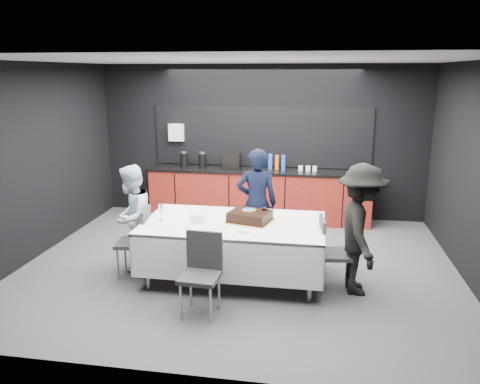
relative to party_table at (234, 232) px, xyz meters
name	(u,v)px	position (x,y,z in m)	size (l,w,h in m)	color
ground	(239,266)	(0.00, 0.40, -0.64)	(6.00, 6.00, 0.00)	#48484E
room_shell	(239,134)	(0.00, 0.40, 1.22)	(6.04, 5.04, 2.82)	white
kitchenette	(258,190)	(-0.02, 2.62, -0.10)	(4.10, 0.64, 2.05)	maroon
party_table	(234,232)	(0.00, 0.00, 0.00)	(2.32, 1.32, 0.78)	#99999E
cake_assembly	(250,216)	(0.20, 0.06, 0.21)	(0.63, 0.56, 0.17)	gold
plate_stack	(198,217)	(-0.46, -0.04, 0.19)	(0.21, 0.21, 0.10)	white
loose_plate_near	(210,226)	(-0.26, -0.24, 0.14)	(0.18, 0.18, 0.01)	white
loose_plate_right_a	(299,223)	(0.84, 0.08, 0.14)	(0.20, 0.20, 0.01)	white
loose_plate_right_b	(303,231)	(0.90, -0.22, 0.14)	(0.21, 0.21, 0.01)	white
loose_plate_far	(237,211)	(-0.04, 0.49, 0.14)	(0.21, 0.21, 0.01)	white
fork_pile	(244,231)	(0.20, -0.37, 0.15)	(0.15, 0.10, 0.02)	white
champagne_flute	(161,209)	(-0.94, -0.10, 0.30)	(0.06, 0.06, 0.22)	white
chair_left	(139,237)	(-1.26, -0.11, -0.11)	(0.47, 0.47, 0.92)	#2C2D31
chair_right	(330,248)	(1.24, -0.09, -0.11)	(0.47, 0.47, 0.92)	#2C2D31
chair_near	(202,267)	(-0.20, -0.93, -0.11)	(0.45, 0.45, 0.92)	#2C2D31
person_center	(257,203)	(0.19, 0.83, 0.16)	(0.59, 0.39, 1.61)	black
person_left	(132,218)	(-1.44, 0.13, 0.08)	(0.70, 0.55, 1.45)	#C5DFF8
person_right	(360,230)	(1.58, -0.13, 0.17)	(1.04, 0.60, 1.61)	black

